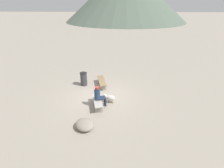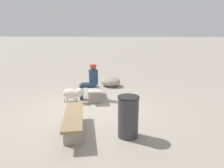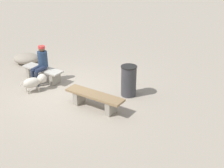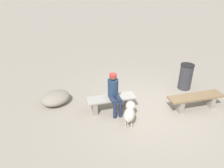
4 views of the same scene
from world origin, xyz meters
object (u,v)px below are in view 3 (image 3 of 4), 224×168
object	(u,v)px
seated_person	(41,62)
trash_bin	(129,81)
bench_left	(95,98)
boulder	(27,59)
bench_right	(43,72)
dog	(35,81)

from	to	relation	value
seated_person	trash_bin	world-z (taller)	seated_person
bench_left	boulder	bearing A→B (deg)	-18.11
bench_right	dog	size ratio (longest dim) A/B	1.82
trash_bin	seated_person	bearing A→B (deg)	28.17
dog	bench_right	bearing A→B (deg)	51.29
trash_bin	boulder	xyz separation A→B (m)	(4.65, 0.98, -0.29)
seated_person	boulder	distance (m)	2.08
bench_right	bench_left	bearing A→B (deg)	167.21
bench_right	boulder	size ratio (longest dim) A/B	1.62
bench_left	dog	xyz separation A→B (m)	(2.17, 0.67, 0.01)
bench_left	boulder	world-z (taller)	bench_left
bench_left	bench_right	bearing A→B (deg)	-12.79
bench_left	seated_person	size ratio (longest dim) A/B	1.47
boulder	seated_person	bearing A→B (deg)	166.47
seated_person	dog	xyz separation A→B (m)	(-0.45, 0.53, -0.40)
dog	trash_bin	distance (m)	3.00
bench_right	boulder	bearing A→B (deg)	-25.68
bench_left	bench_right	distance (m)	2.71
bench_left	trash_bin	bearing A→B (deg)	-107.31
dog	boulder	distance (m)	2.61
trash_bin	bench_left	bearing A→B (deg)	86.61
bench_left	boulder	size ratio (longest dim) A/B	1.88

